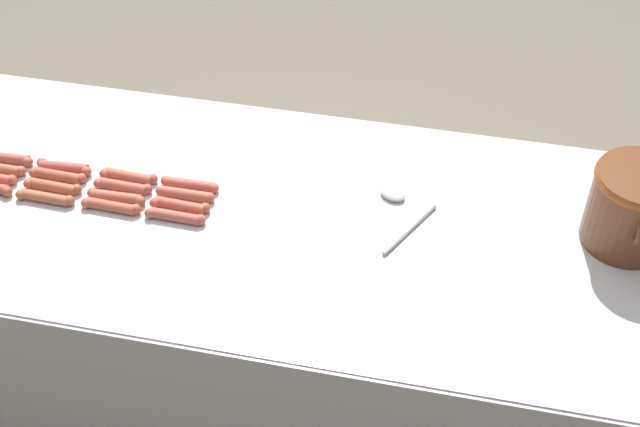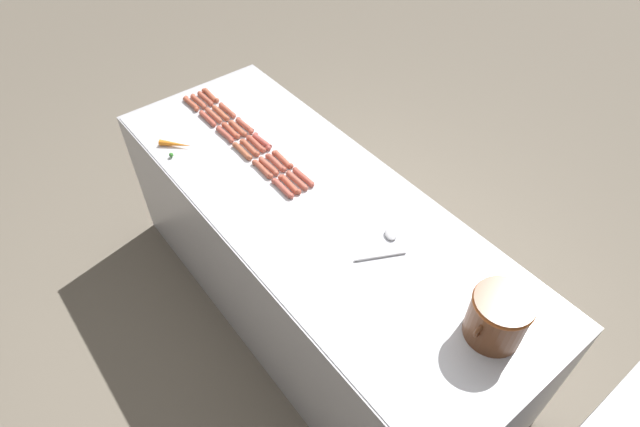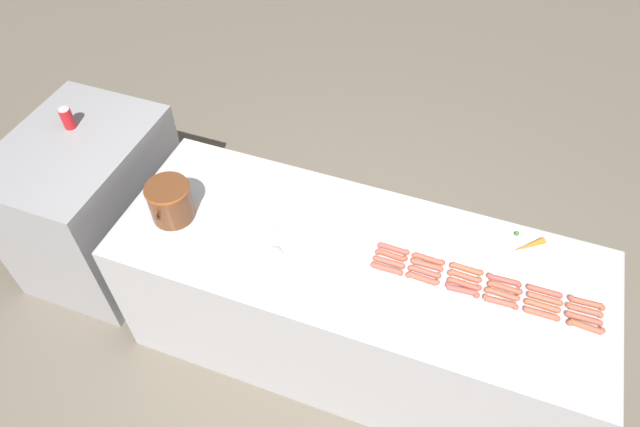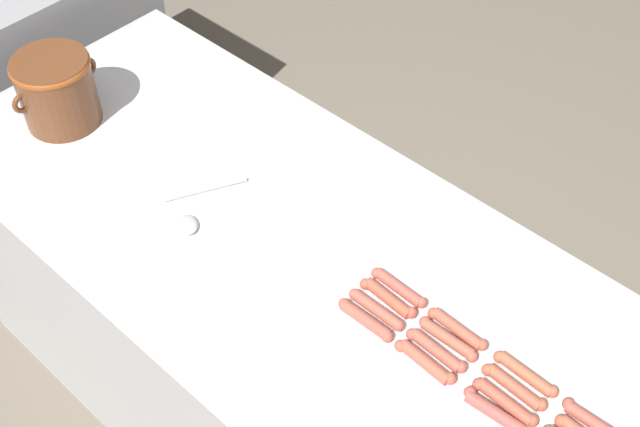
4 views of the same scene
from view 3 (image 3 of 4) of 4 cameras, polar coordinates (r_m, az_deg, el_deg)
ground_plane at (r=3.41m, az=3.17°, el=-13.04°), size 20.00×20.00×0.00m
griddle_counter at (r=3.03m, az=3.52°, el=-9.07°), size 0.89×2.39×0.88m
back_cabinet at (r=3.67m, az=-22.13°, el=0.99°), size 0.97×0.72×0.97m
hot_dog_0 at (r=2.67m, az=25.58°, el=-10.41°), size 0.04×0.16×0.03m
hot_dog_1 at (r=2.63m, az=21.74°, el=-9.51°), size 0.03×0.16×0.03m
hot_dog_2 at (r=2.61m, az=17.99°, el=-8.61°), size 0.03×0.16×0.03m
hot_dog_3 at (r=2.60m, az=14.36°, el=-7.62°), size 0.04×0.16×0.03m
hot_dog_4 at (r=2.59m, az=10.45°, el=-6.57°), size 0.03×0.16×0.03m
hot_dog_5 at (r=2.60m, az=6.85°, el=-5.63°), size 0.03×0.16×0.03m
hot_dog_6 at (r=2.69m, az=25.40°, el=-9.69°), size 0.03×0.16×0.03m
hot_dog_7 at (r=2.66m, az=21.81°, el=-8.77°), size 0.03×0.16×0.03m
hot_dog_8 at (r=2.63m, az=18.15°, el=-7.86°), size 0.03×0.16×0.03m
hot_dog_9 at (r=2.62m, az=14.54°, el=-7.01°), size 0.03×0.16×0.03m
hot_dog_10 at (r=2.62m, az=10.65°, el=-5.89°), size 0.03×0.16×0.03m
hot_dog_11 at (r=2.62m, az=7.07°, el=-4.98°), size 0.03×0.16×0.03m
hot_dog_12 at (r=2.72m, az=25.46°, el=-8.93°), size 0.03×0.16×0.03m
hot_dog_13 at (r=2.68m, az=22.02°, el=-8.10°), size 0.03×0.16×0.03m
hot_dog_14 at (r=2.66m, az=18.40°, el=-7.24°), size 0.03×0.16×0.03m
hot_dog_15 at (r=2.64m, az=14.59°, el=-6.25°), size 0.03×0.16×0.03m
hot_dog_16 at (r=2.64m, az=10.88°, el=-5.19°), size 0.03×0.16×0.03m
hot_dog_17 at (r=2.65m, az=7.30°, el=-4.26°), size 0.04×0.16×0.03m
hot_dog_18 at (r=2.74m, az=25.62°, el=-8.24°), size 0.03×0.16×0.03m
hot_dog_19 at (r=2.71m, az=21.99°, el=-7.39°), size 0.03×0.16×0.03m
hot_dog_20 at (r=2.68m, az=18.32°, el=-6.50°), size 0.03×0.16×0.03m
hot_dog_21 at (r=2.67m, az=14.76°, el=-5.51°), size 0.03×0.16×0.03m
hot_dog_22 at (r=2.67m, az=11.05°, el=-4.59°), size 0.03×0.16×0.03m
hot_dog_23 at (r=2.68m, az=7.51°, el=-3.60°), size 0.03×0.16×0.03m
bean_pot at (r=2.82m, az=-15.13°, el=1.35°), size 0.27×0.22×0.21m
serving_spoon at (r=2.69m, az=-4.56°, el=-3.11°), size 0.26×0.16×0.02m
carrot at (r=2.85m, az=20.54°, el=-3.01°), size 0.14×0.15×0.03m
soda_can at (r=3.43m, az=-24.47°, el=8.89°), size 0.07×0.07×0.12m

